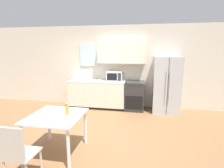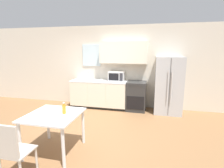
{
  "view_description": "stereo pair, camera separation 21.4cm",
  "coord_description": "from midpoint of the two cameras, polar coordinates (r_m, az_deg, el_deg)",
  "views": [
    {
      "loc": [
        1.18,
        -3.83,
        1.92
      ],
      "look_at": [
        0.39,
        0.49,
        1.05
      ],
      "focal_mm": 28.0,
      "sensor_mm": 36.0,
      "label": 1
    },
    {
      "loc": [
        1.39,
        -3.79,
        1.92
      ],
      "look_at": [
        0.39,
        0.49,
        1.05
      ],
      "focal_mm": 28.0,
      "sensor_mm": 36.0,
      "label": 2
    }
  ],
  "objects": [
    {
      "name": "ground_plane",
      "position": [
        4.45,
        -7.68,
        -14.44
      ],
      "size": [
        12.0,
        12.0,
        0.0
      ],
      "primitive_type": "plane",
      "color": "olive"
    },
    {
      "name": "kitchen_sink",
      "position": [
        5.9,
        -9.19,
        1.3
      ],
      "size": [
        0.61,
        0.41,
        0.24
      ],
      "color": "#B7BABC",
      "rests_on": "kitchen_counter"
    },
    {
      "name": "microwave",
      "position": [
        5.74,
        -0.2,
        2.59
      ],
      "size": [
        0.51,
        0.34,
        0.31
      ],
      "color": "silver",
      "rests_on": "kitchen_counter"
    },
    {
      "name": "dining_chair_near",
      "position": [
        2.95,
        -30.55,
        -18.48
      ],
      "size": [
        0.4,
        0.4,
        0.93
      ],
      "rotation": [
        0.0,
        0.0,
        0.0
      ],
      "color": "beige",
      "rests_on": "ground_plane"
    },
    {
      "name": "drink_bottle",
      "position": [
        3.35,
        -16.29,
        -8.05
      ],
      "size": [
        0.07,
        0.07,
        0.22
      ],
      "color": "orange",
      "rests_on": "dining_table"
    },
    {
      "name": "dining_table",
      "position": [
        3.44,
        -19.47,
        -11.3
      ],
      "size": [
        0.93,
        0.95,
        0.75
      ],
      "color": "white",
      "rests_on": "ground_plane"
    },
    {
      "name": "oven_range",
      "position": [
        5.66,
        6.3,
        -3.81
      ],
      "size": [
        0.6,
        0.64,
        0.92
      ],
      "color": "#2D2D2D",
      "rests_on": "ground_plane"
    },
    {
      "name": "refrigerator",
      "position": [
        5.57,
        16.3,
        -0.25
      ],
      "size": [
        0.8,
        0.72,
        1.72
      ],
      "color": "silver",
      "rests_on": "ground_plane"
    },
    {
      "name": "coffee_mug",
      "position": [
        5.6,
        -5.35,
        1.14
      ],
      "size": [
        0.11,
        0.08,
        0.08
      ],
      "color": "white",
      "rests_on": "kitchen_counter"
    },
    {
      "name": "wall_back",
      "position": [
        5.92,
        -1.57,
        6.38
      ],
      "size": [
        12.0,
        0.38,
        2.7
      ],
      "color": "beige",
      "rests_on": "ground_plane"
    },
    {
      "name": "kitchen_counter",
      "position": [
        5.88,
        -5.87,
        -3.26
      ],
      "size": [
        1.88,
        0.64,
        0.91
      ],
      "color": "#333333",
      "rests_on": "ground_plane"
    }
  ]
}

